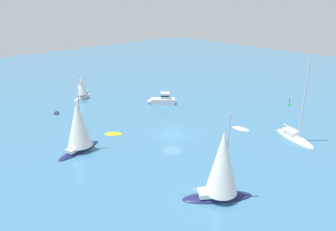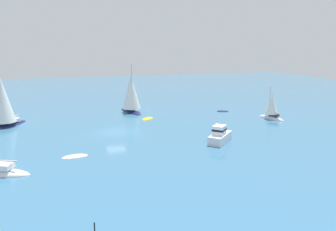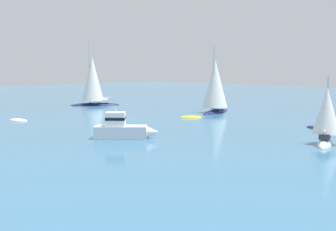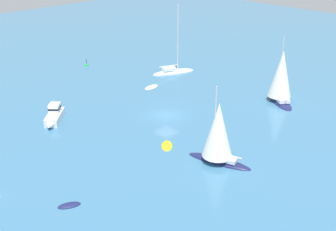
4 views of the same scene
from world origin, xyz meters
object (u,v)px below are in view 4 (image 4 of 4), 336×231
rib (69,206)px  yacht (173,71)px  sloop (218,134)px  rib_1 (167,146)px  channel_buoy (87,65)px  sailboat (281,78)px  skiff (151,87)px  cabin_cruiser (54,116)px

rib → yacht: (32.74, 19.51, 0.22)m
yacht → sloop: bearing=-103.4°
rib_1 → channel_buoy: (10.76, 31.01, 0.02)m
sloop → rib_1: bearing=-3.0°
rib → channel_buoy: bearing=78.0°
sailboat → rib_1: bearing=122.0°
yacht → skiff: 7.70m
rib → cabin_cruiser: bearing=87.7°
skiff → sailboat: bearing=111.3°
channel_buoy → rib_1: bearing=-109.1°
sailboat → cabin_cruiser: bearing=94.5°
cabin_cruiser → skiff: (16.97, 0.50, -0.78)m
rib_1 → sloop: bearing=58.4°
yacht → rib: bearing=-126.5°
sailboat → rib: bearing=126.7°
yacht → skiff: (-7.26, -2.54, -0.22)m
sloop → channel_buoy: bearing=-30.1°
rib_1 → sloop: size_ratio=0.30×
rib_1 → skiff: bearing=-171.8°
rib → rib_1: bearing=32.7°
cabin_cruiser → skiff: cabin_cruiser is taller
sailboat → yacht: (-1.88, 19.03, -3.09)m
rib_1 → skiff: (11.48, 15.08, 0.00)m
channel_buoy → sloop: bearing=-104.2°
sloop → channel_buoy: sloop is taller
rib → cabin_cruiser: 18.56m
skiff → channel_buoy: size_ratio=1.85×
channel_buoy → cabin_cruiser: bearing=-134.7°
cabin_cruiser → sloop: bearing=63.9°
yacht → sloop: 29.53m
sailboat → rib_1: size_ratio=3.59×
channel_buoy → skiff: bearing=-87.4°
sloop → skiff: bearing=-41.4°
cabin_cruiser → yacht: bearing=142.6°
cabin_cruiser → skiff: size_ratio=1.64×
rib_1 → skiff: 18.95m
rib_1 → channel_buoy: channel_buoy is taller
cabin_cruiser → yacht: (24.24, 3.03, -0.56)m
sailboat → yacht: yacht is taller
sailboat → channel_buoy: 34.05m
skiff → channel_buoy: channel_buoy is taller
rib_1 → sloop: 7.01m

